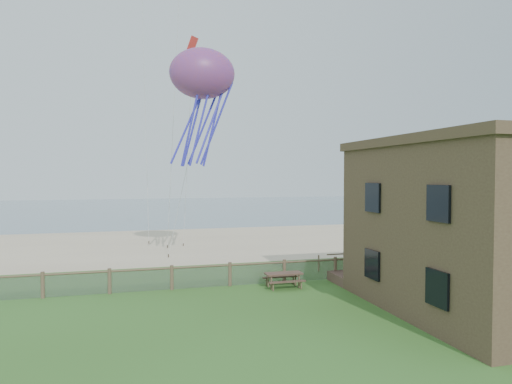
% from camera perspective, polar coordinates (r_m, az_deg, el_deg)
% --- Properties ---
extents(ground, '(160.00, 160.00, 0.00)m').
position_cam_1_polar(ground, '(18.76, 0.67, -15.86)').
color(ground, '#355C1F').
rests_on(ground, ground).
extents(sand_beach, '(72.00, 20.00, 0.02)m').
position_cam_1_polar(sand_beach, '(39.89, -8.08, -6.29)').
color(sand_beach, '#C0AA8B').
rests_on(sand_beach, ground).
extents(ocean, '(160.00, 68.00, 0.02)m').
position_cam_1_polar(ocean, '(83.51, -11.85, -1.96)').
color(ocean, slate).
rests_on(ocean, ground).
extents(chainlink_fence, '(36.20, 0.20, 1.25)m').
position_cam_1_polar(chainlink_fence, '(24.25, -3.28, -10.39)').
color(chainlink_fence, brown).
rests_on(chainlink_fence, ground).
extents(motel_deck, '(15.00, 2.00, 0.50)m').
position_cam_1_polar(motel_deck, '(29.02, 23.52, -9.09)').
color(motel_deck, brown).
rests_on(motel_deck, ground).
extents(picnic_table, '(1.93, 1.46, 0.81)m').
position_cam_1_polar(picnic_table, '(24.02, 3.47, -10.86)').
color(picnic_table, brown).
rests_on(picnic_table, ground).
extents(octopus_kite, '(4.40, 3.53, 8.00)m').
position_cam_1_polar(octopus_kite, '(30.14, -6.71, 10.68)').
color(octopus_kite, '#D84F22').
extents(kite_red, '(1.86, 1.83, 2.34)m').
position_cam_1_polar(kite_red, '(34.95, -7.92, 16.91)').
color(kite_red, red).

